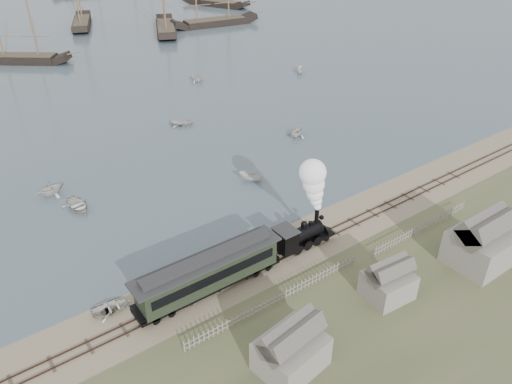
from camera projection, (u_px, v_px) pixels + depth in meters
ground at (286, 239)px, 52.62m from camera, size 600.00×600.00×0.00m
rail_track at (298, 248)px, 51.22m from camera, size 120.00×1.80×0.16m
picket_fence_west at (278, 303)px, 44.55m from camera, size 19.00×0.10×1.20m
picket_fence_east at (420, 232)px, 53.65m from camera, size 15.00×0.10×1.20m
shed_left at (290, 366)px, 38.66m from camera, size 5.00×4.00×4.10m
shed_mid at (386, 296)px, 45.32m from camera, size 4.00×3.50×3.60m
shed_right at (477, 262)px, 49.41m from camera, size 6.00×5.00×5.10m
locomotive at (312, 209)px, 49.77m from camera, size 7.38×2.76×9.20m
passenger_coach at (209, 272)px, 44.79m from camera, size 14.49×2.79×3.52m
beached_dinghy at (112, 308)px, 43.55m from camera, size 2.77×3.63×0.70m
rowboat_0 at (78, 205)px, 57.23m from camera, size 4.33×3.30×0.84m
rowboat_1 at (50, 188)px, 59.54m from camera, size 3.44×3.82×1.79m
rowboat_2 at (251, 177)px, 62.41m from camera, size 3.14×2.87×1.20m
rowboat_3 at (182, 123)px, 77.28m from camera, size 4.31×4.54×0.76m
rowboat_4 at (297, 131)px, 73.53m from camera, size 3.74×3.98×1.68m
rowboat_5 at (300, 70)px, 98.64m from camera, size 2.94×3.08×1.20m
rowboat_7 at (197, 77)px, 94.24m from camera, size 4.13×3.91×1.72m
schooner_2 at (13, 13)px, 99.53m from camera, size 17.87×15.29×20.00m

